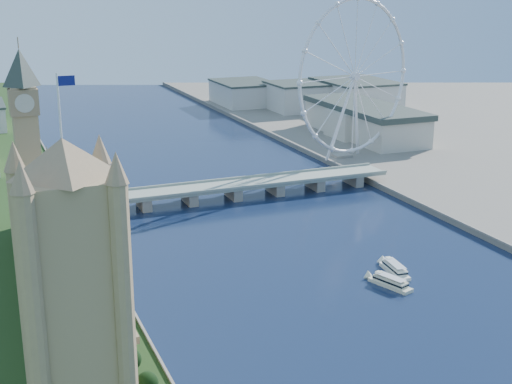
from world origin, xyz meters
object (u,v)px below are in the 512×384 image
tour_boat_near (390,287)px  london_eye (355,77)px  tour_boat_far (394,273)px  victoria_tower (74,303)px

tour_boat_near → london_eye: bearing=46.0°
london_eye → tour_boat_near: london_eye is taller
london_eye → tour_boat_far: bearing=-114.1°
victoria_tower → tour_boat_far: bearing=30.3°
victoria_tower → tour_boat_near: (152.96, 82.65, -54.49)m
tour_boat_near → tour_boat_far: 17.03m
tour_boat_near → tour_boat_far: (10.80, 13.17, 0.00)m
tour_boat_near → tour_boat_far: tour_boat_far is taller
victoria_tower → tour_boat_far: size_ratio=4.35×
london_eye → tour_boat_far: size_ratio=4.82×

